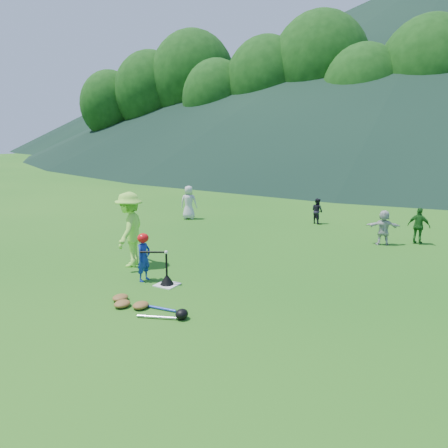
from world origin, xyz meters
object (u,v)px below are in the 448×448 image
Objects in this scene: fielder_a at (189,202)px; batting_tee at (167,279)px; fielder_d at (383,227)px; fielder_b at (317,211)px; home_plate at (167,285)px; batter_child at (144,258)px; equipment_pile at (140,305)px; adult_coach at (130,229)px; fielder_c at (419,226)px.

batting_tee is (3.77, -6.43, -0.51)m from fielder_a.
batting_tee is (-3.41, -5.96, -0.39)m from fielder_d.
fielder_a is 7.20m from fielder_d.
home_plate is at bearing 112.87° from fielder_b.
batter_child is 1.55× the size of batting_tee.
fielder_b is 0.52× the size of equipment_pile.
equipment_pile is at bearing 46.41° from fielder_d.
batter_child is at bearing 35.26° from fielder_d.
batter_child reaches higher than fielder_b.
adult_coach reaches higher than batter_child.
home_plate is 7.87m from fielder_c.
home_plate is at bearing -89.89° from batter_child.
batter_child is 7.20m from fielder_d.
fielder_d reaches higher than home_plate.
fielder_b is 3.82m from fielder_c.
equipment_pile is (1.98, -2.00, -0.85)m from adult_coach.
adult_coach is at bearing 156.45° from batting_tee.
adult_coach is 1.97× the size of fielder_b.
home_plate is at bearing 99.94° from fielder_a.
fielder_a reaches higher than equipment_pile.
batting_tee is 0.38× the size of equipment_pile.
batting_tee is at bearing 99.94° from fielder_a.
fielder_b reaches higher than home_plate.
adult_coach is 2.70× the size of batting_tee.
fielder_a is (-3.77, 6.43, 0.63)m from home_plate.
fielder_d is (5.05, 5.25, -0.40)m from adult_coach.
fielder_a reaches higher than fielder_d.
fielder_a reaches higher than fielder_c.
batter_child reaches higher than batting_tee.
adult_coach is at bearing 54.40° from fielder_c.
batter_child is 0.57× the size of adult_coach.
fielder_d is at bearing 170.57° from fielder_b.
fielder_b is (1.38, 8.01, -0.06)m from batter_child.
fielder_a is at bearing 177.76° from adult_coach.
fielder_c is (3.54, -1.44, 0.08)m from fielder_b.
batting_tee is at bearing -89.89° from batter_child.
batter_child is at bearing 32.14° from adult_coach.
fielder_a is 1.18× the size of fielder_c.
fielder_b is 3.35m from fielder_d.
fielder_a is 0.71× the size of equipment_pile.
adult_coach is 8.35m from fielder_c.
fielder_a is 1.23× the size of fielder_d.
adult_coach is at bearing 25.42° from fielder_d.
batting_tee is (-4.30, -6.57, -0.41)m from fielder_c.
fielder_c is at bearing 63.32° from equipment_pile.
batter_child is at bearing 95.64° from fielder_a.
home_plate is 2.00m from adult_coach.
equipment_pile is at bearing 97.62° from fielder_a.
fielder_c is at bearing -166.04° from fielder_d.
batter_child is 0.74m from batting_tee.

